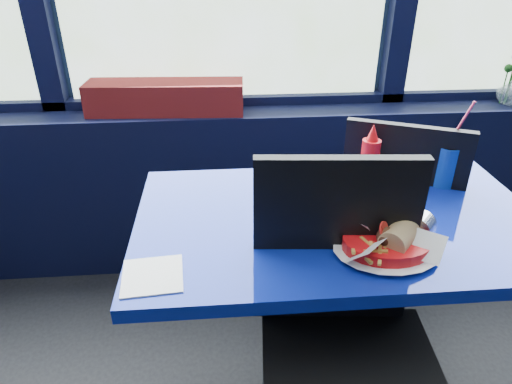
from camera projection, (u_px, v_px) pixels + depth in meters
name	position (u px, v px, depth m)	size (l,w,h in m)	color
window_sill	(231.00, 187.00, 2.26)	(5.00, 0.26, 0.80)	black
near_table	(333.00, 265.00, 1.44)	(1.20, 0.70, 0.75)	black
chair_near_front	(344.00, 327.00, 1.20)	(0.49, 0.50, 1.01)	black
chair_near_back	(371.00, 215.00, 1.76)	(0.57, 0.57, 0.95)	black
planter_box	(166.00, 97.00, 2.01)	(0.68, 0.17, 0.14)	maroon
flower_vase	(512.00, 87.00, 2.11)	(0.13, 0.13, 0.26)	silver
food_basket	(389.00, 242.00, 1.18)	(0.31, 0.31, 0.09)	red
ketchup_bottle	(369.00, 160.00, 1.47)	(0.06, 0.06, 0.22)	red
soda_cup	(446.00, 164.00, 1.51)	(0.09, 0.09, 0.29)	#0D3495
napkin	(152.00, 276.00, 1.11)	(0.15, 0.15, 0.00)	white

